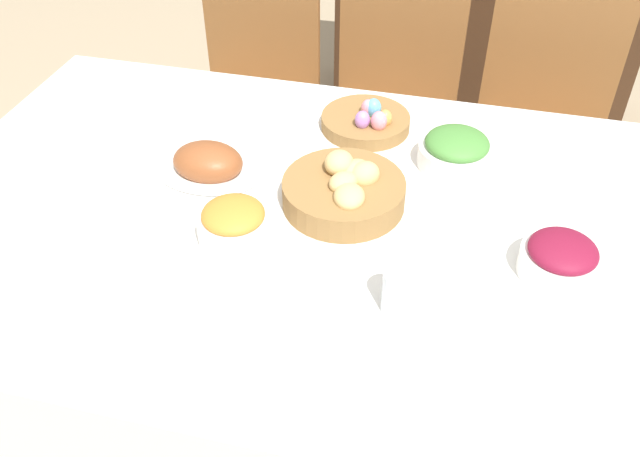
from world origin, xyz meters
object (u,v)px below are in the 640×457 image
Objects in this scene: bread_basket at (345,190)px; drinking_cup at (400,291)px; dinner_plate at (243,348)px; fork at (158,332)px; chair_far_right at (540,123)px; butter_dish at (138,240)px; egg_basket at (367,121)px; green_salad_bowl at (456,151)px; sideboard at (487,10)px; chair_far_left at (251,87)px; carrot_bowl at (234,225)px; knife at (333,367)px; beet_salad_bowl at (561,258)px; chair_far_center at (388,104)px; spoon at (351,370)px; ham_platter at (208,164)px.

drinking_cup is (0.16, -0.29, 0.01)m from bread_basket.
fork is (-0.16, 0.00, -0.00)m from dinner_plate.
chair_far_right is 7.07× the size of butter_dish.
green_salad_bowl is at bearing -25.13° from egg_basket.
chair_far_right is 0.73× the size of sideboard.
chair_far_left is at bearing 99.40° from fork.
green_salad_bowl is at bearing 36.68° from butter_dish.
carrot_bowl is 0.91× the size of fork.
beet_salad_bowl is at bearing 39.46° from knife.
chair_far_left reaches higher than drinking_cup.
chair_far_center reaches higher than dinner_plate.
drinking_cup is (0.19, -1.12, 0.26)m from chair_far_center.
knife is at bearing -138.31° from beet_salad_bowl.
chair_far_left is at bearing -176.09° from chair_far_right.
drinking_cup reaches higher than butter_dish.
carrot_bowl is at bearing -174.27° from beet_salad_bowl.
chair_far_right is 1.00× the size of chair_far_left.
chair_far_right is 0.72m from green_salad_bowl.
drinking_cup is at bearing -92.29° from sideboard.
egg_basket is 1.36× the size of spoon.
sideboard is at bearing 73.04° from butter_dish.
sideboard is 7.19× the size of green_salad_bowl.
chair_far_left is at bearing 112.45° from knife.
chair_far_right is 1.16m from ham_platter.
chair_far_right is (0.50, 0.00, 0.00)m from chair_far_center.
beet_salad_bowl is (0.96, -0.95, 0.26)m from chair_far_left.
spoon is at bearing -61.16° from chair_far_left.
drinking_cup is at bearing 59.92° from knife.
drinking_cup reaches higher than green_salad_bowl.
carrot_bowl is at bearing -69.50° from chair_far_left.
chair_far_center is at bearing -176.07° from chair_far_right.
bread_basket is 0.46m from dinner_plate.
chair_far_right reaches higher than beet_salad_bowl.
green_salad_bowl is 1.36× the size of butter_dish.
drinking_cup is (-0.30, -1.12, 0.26)m from chair_far_right.
egg_basket is at bearing 94.55° from knife.
bread_basket reaches higher than green_salad_bowl.
fork is 0.32m from knife.
sideboard is at bearing 82.25° from bread_basket.
butter_dish is at bearing 159.11° from spoon.
chair_far_right is 3.42× the size of bread_basket.
spoon is (-0.11, -0.66, -0.04)m from green_salad_bowl.
ham_platter is 1.44× the size of green_salad_bowl.
carrot_bowl is (-0.66, -1.01, 0.26)m from chair_far_right.
chair_far_center is 6.09× the size of carrot_bowl.
egg_basket is at bearing 106.27° from drinking_cup.
dinner_plate is (-0.05, -1.28, 0.22)m from chair_far_center.
drinking_cup reaches higher than ham_platter.
chair_far_right is 1.36m from knife.
chair_far_center is at bearing 69.11° from ham_platter.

